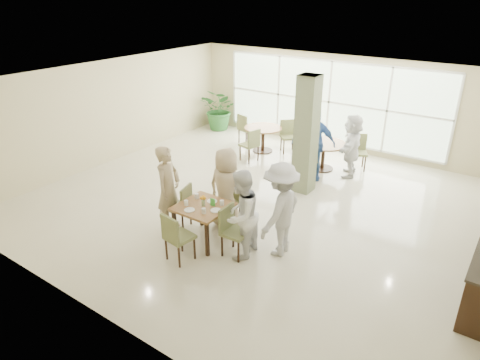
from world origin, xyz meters
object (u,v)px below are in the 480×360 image
Objects in this scene: round_table_right at (324,148)px; potted_plant at (220,110)px; teen_right at (241,215)px; teen_left at (168,189)px; adult_standing at (301,122)px; adult_a at (313,144)px; main_table at (204,210)px; teen_standing at (280,210)px; adult_b at (352,145)px; round_table_left at (263,133)px; teen_far at (226,188)px.

potted_plant reaches higher than round_table_right.
teen_right is (0.54, -4.66, 0.25)m from round_table_right.
teen_left is 1.73m from teen_right.
teen_left is 5.83m from adult_standing.
adult_a reaches higher than round_table_right.
main_table is 1.51m from teen_standing.
round_table_right is 0.70× the size of teen_right.
adult_a is 1.05m from adult_b.
main_table is at bearing -98.34° from teen_right.
round_table_right is 1.74m from adult_standing.
teen_left reaches higher than adult_standing.
main_table is 5.85m from adult_standing.
teen_right is at bearing 131.97° from adult_standing.
teen_right is at bearing -49.97° from teen_standing.
teen_right reaches higher than round_table_left.
main_table is 0.51× the size of adult_a.
teen_left is 2.32m from teen_standing.
adult_standing is at bearing 99.34° from main_table.
potted_plant is 0.80× the size of teen_left.
adult_a is at bearing -179.36° from teen_right.
round_table_right is at bearing 85.69° from main_table.
round_table_right is 0.70× the size of teen_far.
adult_b is at bearing -106.74° from teen_far.
teen_far is (0.86, 0.77, -0.05)m from teen_left.
teen_far reaches higher than adult_standing.
adult_b reaches higher than round_table_right.
adult_a is (0.35, 3.21, 0.09)m from teen_far.
main_table is 0.58× the size of adult_b.
teen_standing is (2.26, 0.52, 0.00)m from teen_left.
potted_plant is at bearing -52.93° from teen_far.
round_table_right is 4.60m from potted_plant.
teen_standing is (3.15, -4.43, 0.32)m from round_table_left.
adult_standing is (3.13, -0.10, 0.13)m from potted_plant.
adult_standing is at bearing -169.25° from teen_right.
teen_far is 0.90× the size of adult_a.
adult_standing is (-0.11, 5.83, -0.06)m from teen_left.
potted_plant is 4.87m from adult_a.
teen_right is at bearing -61.94° from round_table_left.
adult_a reaches higher than adult_standing.
round_table_left is at bearing 131.29° from adult_a.
teen_far is (4.11, -5.17, 0.14)m from potted_plant.
round_table_left is 0.67× the size of adult_standing.
potted_plant is at bearing -136.59° from teen_standing.
adult_a is (-0.52, 3.93, 0.09)m from teen_right.
teen_standing is 3.61m from adult_a.
potted_plant is (-4.08, 5.87, 0.05)m from main_table.
round_table_right is 3.96m from teen_far.
main_table is at bearing -29.08° from adult_b.
adult_standing is at bearing -1.88° from potted_plant.
teen_right is (0.87, -0.73, -0.00)m from teen_far.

